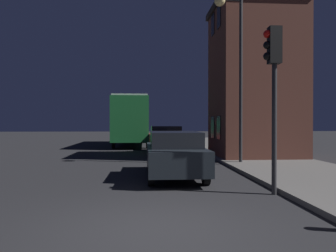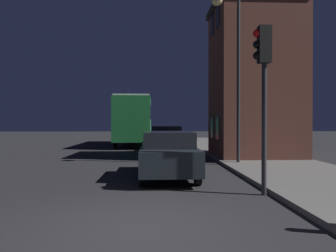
{
  "view_description": "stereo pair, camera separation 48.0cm",
  "coord_description": "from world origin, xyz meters",
  "px_view_note": "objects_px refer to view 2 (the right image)",
  "views": [
    {
      "loc": [
        -0.19,
        -5.39,
        1.76
      ],
      "look_at": [
        1.11,
        12.55,
        1.58
      ],
      "focal_mm": 35.0,
      "sensor_mm": 36.0,
      "label": 1
    },
    {
      "loc": [
        0.29,
        -5.42,
        1.76
      ],
      "look_at": [
        1.11,
        12.55,
        1.58
      ],
      "focal_mm": 35.0,
      "sensor_mm": 36.0,
      "label": 2
    }
  ],
  "objects_px": {
    "bus": "(135,118)",
    "car_mid_lane": "(166,139)",
    "streetlamp": "(229,45)",
    "traffic_light": "(263,74)",
    "car_near_lane": "(168,153)",
    "bare_tree": "(238,107)"
  },
  "relations": [
    {
      "from": "bus",
      "to": "car_mid_lane",
      "type": "distance_m",
      "value": 6.98
    },
    {
      "from": "streetlamp",
      "to": "bus",
      "type": "xyz_separation_m",
      "value": [
        -4.59,
        12.11,
        -2.81
      ]
    },
    {
      "from": "traffic_light",
      "to": "car_near_lane",
      "type": "distance_m",
      "value": 4.1
    },
    {
      "from": "streetlamp",
      "to": "bare_tree",
      "type": "bearing_deg",
      "value": 63.48
    },
    {
      "from": "traffic_light",
      "to": "streetlamp",
      "type": "bearing_deg",
      "value": 84.95
    },
    {
      "from": "traffic_light",
      "to": "bus",
      "type": "height_order",
      "value": "traffic_light"
    },
    {
      "from": "traffic_light",
      "to": "car_mid_lane",
      "type": "distance_m",
      "value": 11.58
    },
    {
      "from": "bare_tree",
      "to": "bus",
      "type": "bearing_deg",
      "value": 117.02
    },
    {
      "from": "car_near_lane",
      "to": "bus",
      "type": "bearing_deg",
      "value": 97.26
    },
    {
      "from": "bus",
      "to": "streetlamp",
      "type": "bearing_deg",
      "value": -69.25
    },
    {
      "from": "bus",
      "to": "traffic_light",
      "type": "bearing_deg",
      "value": -76.99
    },
    {
      "from": "bare_tree",
      "to": "car_near_lane",
      "type": "xyz_separation_m",
      "value": [
        -3.46,
        -4.48,
        -1.73
      ]
    },
    {
      "from": "streetlamp",
      "to": "bare_tree",
      "type": "xyz_separation_m",
      "value": [
        0.78,
        1.57,
        -2.48
      ]
    },
    {
      "from": "car_near_lane",
      "to": "car_mid_lane",
      "type": "height_order",
      "value": "car_mid_lane"
    },
    {
      "from": "bus",
      "to": "car_mid_lane",
      "type": "height_order",
      "value": "bus"
    },
    {
      "from": "streetlamp",
      "to": "bus",
      "type": "bearing_deg",
      "value": 110.75
    },
    {
      "from": "car_near_lane",
      "to": "car_mid_lane",
      "type": "distance_m",
      "value": 8.53
    },
    {
      "from": "streetlamp",
      "to": "car_near_lane",
      "type": "height_order",
      "value": "streetlamp"
    },
    {
      "from": "bus",
      "to": "car_mid_lane",
      "type": "bearing_deg",
      "value": -71.48
    },
    {
      "from": "bare_tree",
      "to": "car_mid_lane",
      "type": "height_order",
      "value": "bare_tree"
    },
    {
      "from": "streetlamp",
      "to": "car_near_lane",
      "type": "bearing_deg",
      "value": -132.58
    },
    {
      "from": "car_near_lane",
      "to": "car_mid_lane",
      "type": "xyz_separation_m",
      "value": [
        0.26,
        8.52,
        0.05
      ]
    }
  ]
}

